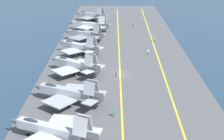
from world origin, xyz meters
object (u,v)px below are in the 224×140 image
at_px(parked_jet_seventh, 89,24).
at_px(parked_jet_eighth, 90,15).
at_px(parked_jet_sixth, 84,34).
at_px(crew_white_vest, 148,52).
at_px(parked_jet_fourth, 74,64).
at_px(parked_jet_third, 67,92).
at_px(parked_jet_fifth, 78,47).
at_px(crew_green_vest, 114,112).
at_px(crew_purple_vest, 133,24).
at_px(crew_brown_vest, 116,73).
at_px(crew_yellow_vest, 154,39).
at_px(parked_jet_second, 53,130).

xyz_separation_m(parked_jet_seventh, parked_jet_eighth, (17.64, 0.58, 0.18)).
height_order(parked_jet_sixth, crew_white_vest, parked_jet_sixth).
bearing_deg(crew_white_vest, parked_jet_fourth, 128.42).
height_order(parked_jet_third, parked_jet_sixth, parked_jet_sixth).
relative_size(parked_jet_fifth, parked_jet_seventh, 0.86).
xyz_separation_m(parked_jet_third, parked_jet_seventh, (65.17, 0.03, 0.01)).
height_order(crew_green_vest, crew_white_vest, crew_white_vest).
distance_m(parked_jet_fifth, crew_purple_vest, 43.22).
bearing_deg(parked_jet_fifth, parked_jet_third, -178.29).
distance_m(parked_jet_fourth, parked_jet_eighth, 64.75).
bearing_deg(crew_white_vest, parked_jet_sixth, 53.48).
bearing_deg(parked_jet_third, parked_jet_fifth, 1.71).
distance_m(parked_jet_fourth, crew_green_vest, 26.09).
relative_size(parked_jet_fifth, parked_jet_sixth, 0.98).
xyz_separation_m(parked_jet_third, parked_jet_sixth, (49.91, 0.61, 0.09)).
bearing_deg(parked_jet_third, crew_purple_vest, -13.59).
bearing_deg(crew_white_vest, crew_brown_vest, 151.79).
bearing_deg(crew_purple_vest, crew_brown_vest, 172.69).
xyz_separation_m(parked_jet_fifth, parked_jet_sixth, (15.78, -0.41, -0.00)).
bearing_deg(parked_jet_fifth, crew_yellow_vest, -58.55).
xyz_separation_m(parked_jet_fifth, crew_yellow_vest, (15.16, -24.78, -1.68)).
distance_m(crew_yellow_vest, crew_green_vest, 56.94).
xyz_separation_m(parked_jet_fourth, crew_green_vest, (-23.95, -10.23, -1.57)).
height_order(parked_jet_sixth, crew_yellow_vest, parked_jet_sixth).
xyz_separation_m(parked_jet_second, parked_jet_third, (15.27, -0.53, 0.14)).
distance_m(parked_jet_eighth, crew_brown_vest, 67.63).
height_order(parked_jet_sixth, crew_purple_vest, parked_jet_sixth).
bearing_deg(parked_jet_sixth, crew_brown_vest, -162.04).
xyz_separation_m(crew_yellow_vest, crew_green_vest, (-55.18, 14.02, -0.03)).
bearing_deg(crew_green_vest, crew_brown_vest, -1.60).
bearing_deg(parked_jet_eighth, parked_jet_seventh, -178.11).
xyz_separation_m(crew_green_vest, crew_white_vest, (40.38, -10.48, 0.00)).
xyz_separation_m(parked_jet_seventh, crew_purple_vest, (7.90, -17.70, -1.63)).
bearing_deg(parked_jet_third, parked_jet_seventh, 0.03).
height_order(parked_jet_fourth, parked_jet_sixth, parked_jet_fourth).
bearing_deg(crew_white_vest, parked_jet_eighth, 23.32).
distance_m(parked_jet_fifth, parked_jet_seventh, 31.05).
relative_size(parked_jet_fourth, parked_jet_fifth, 1.04).
distance_m(parked_jet_second, parked_jet_sixth, 65.18).
xyz_separation_m(crew_yellow_vest, crew_white_vest, (-14.80, 3.54, -0.02)).
distance_m(parked_jet_fourth, crew_purple_vest, 57.95).
bearing_deg(crew_brown_vest, parked_jet_eighth, 9.34).
height_order(parked_jet_second, crew_purple_vest, parked_jet_second).
bearing_deg(crew_green_vest, parked_jet_eighth, 6.66).
relative_size(parked_jet_sixth, crew_brown_vest, 8.82).
distance_m(crew_green_vest, crew_brown_vest, 22.00).
xyz_separation_m(parked_jet_fifth, crew_purple_vest, (38.94, -18.69, -1.71)).
bearing_deg(parked_jet_fifth, parked_jet_seventh, -1.83).
bearing_deg(crew_brown_vest, parked_jet_third, 147.25).
xyz_separation_m(parked_jet_third, crew_white_vest, (34.49, -20.22, -1.61)).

